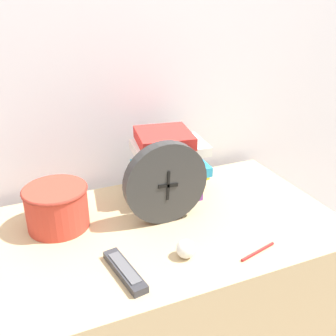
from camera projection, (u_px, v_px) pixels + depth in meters
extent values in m
cube|color=silver|center=(117.00, 52.00, 1.32)|extent=(6.00, 0.04, 2.40)
cube|color=tan|center=(161.00, 316.00, 1.35)|extent=(1.10, 0.62, 0.74)
cylinder|color=#333333|center=(166.00, 183.00, 1.17)|extent=(0.26, 0.04, 0.26)
cylinder|color=silver|center=(167.00, 184.00, 1.16)|extent=(0.23, 0.01, 0.23)
cube|color=black|center=(168.00, 185.00, 1.16)|extent=(0.06, 0.01, 0.02)
cube|color=black|center=(168.00, 185.00, 1.16)|extent=(0.01, 0.01, 0.09)
cylinder|color=black|center=(168.00, 185.00, 1.16)|extent=(0.01, 0.00, 0.01)
cube|color=#7A3899|center=(166.00, 192.00, 1.36)|extent=(0.20, 0.18, 0.03)
cube|color=green|center=(165.00, 184.00, 1.35)|extent=(0.20, 0.17, 0.03)
cube|color=yellow|center=(172.00, 175.00, 1.35)|extent=(0.24, 0.15, 0.03)
cube|color=#2D9ED1|center=(171.00, 168.00, 1.32)|extent=(0.24, 0.17, 0.03)
cube|color=#232328|center=(167.00, 158.00, 1.31)|extent=(0.22, 0.16, 0.04)
cube|color=white|center=(170.00, 148.00, 1.30)|extent=(0.25, 0.18, 0.03)
cube|color=red|center=(164.00, 138.00, 1.28)|extent=(0.20, 0.20, 0.04)
cylinder|color=#C63D2D|center=(57.00, 207.00, 1.17)|extent=(0.18, 0.18, 0.13)
torus|color=#9F3024|center=(55.00, 190.00, 1.14)|extent=(0.19, 0.19, 0.01)
cube|color=#333338|center=(125.00, 271.00, 0.99)|extent=(0.07, 0.18, 0.02)
cube|color=#59595E|center=(125.00, 267.00, 0.99)|extent=(0.05, 0.14, 0.00)
sphere|color=white|center=(186.00, 249.00, 1.05)|extent=(0.05, 0.05, 0.05)
cylinder|color=#B21E1E|center=(258.00, 252.00, 1.07)|extent=(0.12, 0.04, 0.01)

